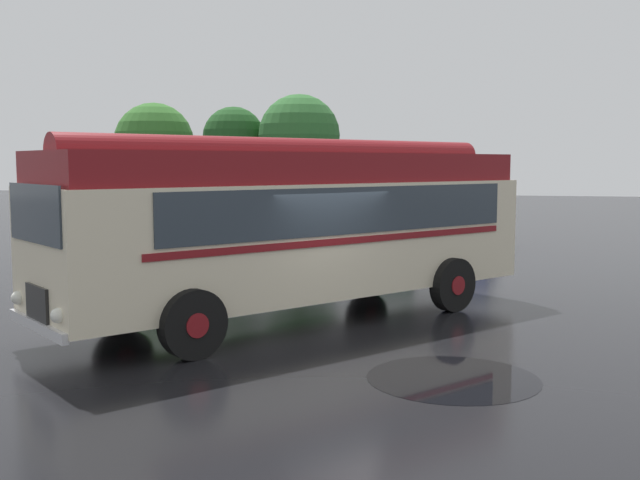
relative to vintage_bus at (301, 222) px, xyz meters
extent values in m
plane|color=black|center=(0.43, -0.76, -1.89)|extent=(120.00, 120.00, 0.00)
cube|color=beige|center=(0.01, 0.01, -0.29)|extent=(8.04, 9.48, 2.10)
cube|color=maroon|center=(0.01, 0.01, 1.04)|extent=(7.76, 9.20, 0.56)
cylinder|color=maroon|center=(0.01, 0.01, 1.30)|extent=(6.22, 7.93, 0.60)
cube|color=#2D3842|center=(1.20, -0.52, 0.28)|extent=(4.87, 6.39, 0.84)
cube|color=#2D3842|center=(-0.82, 1.01, 0.28)|extent=(4.87, 6.39, 0.84)
cube|color=maroon|center=(1.13, -0.59, -0.26)|extent=(4.98, 6.55, 0.12)
cube|color=maroon|center=(-0.88, 0.93, -0.26)|extent=(4.98, 6.55, 0.12)
cube|color=#2D3842|center=(-3.03, -3.99, 0.38)|extent=(1.77, 1.36, 0.88)
cube|color=black|center=(-3.03, -3.99, -0.99)|extent=(0.75, 0.59, 0.56)
cube|color=silver|center=(-3.04, -4.00, -1.32)|extent=(1.95, 1.52, 0.16)
sphere|color=white|center=(-2.32, -4.54, -1.02)|extent=(0.22, 0.22, 0.22)
sphere|color=white|center=(-3.75, -3.45, -1.02)|extent=(0.22, 0.22, 0.22)
cylinder|color=black|center=(-0.83, -3.25, -1.34)|extent=(0.89, 1.05, 1.10)
cylinder|color=maroon|center=(-0.83, -3.25, -1.34)|extent=(0.49, 0.50, 0.39)
cylinder|color=black|center=(-2.90, -1.67, -1.34)|extent=(0.89, 1.05, 1.10)
cylinder|color=maroon|center=(-2.90, -1.67, -1.34)|extent=(0.49, 0.50, 0.39)
cylinder|color=black|center=(2.80, 1.53, -1.34)|extent=(0.89, 1.05, 1.10)
cylinder|color=maroon|center=(2.80, 1.53, -1.34)|extent=(0.49, 0.50, 0.39)
cylinder|color=black|center=(0.73, 3.10, -1.34)|extent=(0.89, 1.05, 1.10)
cylinder|color=maroon|center=(0.73, 3.10, -1.34)|extent=(0.49, 0.50, 0.39)
cube|color=#144C28|center=(-0.12, 13.07, -1.22)|extent=(2.08, 4.34, 0.70)
cube|color=#144C28|center=(-0.13, 13.22, -0.55)|extent=(1.69, 2.31, 0.64)
cube|color=#2D3842|center=(0.62, 13.29, -0.55)|extent=(0.20, 1.93, 0.50)
cube|color=#2D3842|center=(-0.89, 13.15, -0.55)|extent=(0.20, 1.93, 0.50)
cylinder|color=black|center=(0.88, 11.85, -1.57)|extent=(0.26, 0.66, 0.64)
cylinder|color=black|center=(-0.88, 11.69, -1.57)|extent=(0.26, 0.66, 0.64)
cylinder|color=black|center=(0.64, 14.45, -1.57)|extent=(0.26, 0.66, 0.64)
cylinder|color=black|center=(-1.11, 14.29, -1.57)|extent=(0.26, 0.66, 0.64)
cube|color=navy|center=(2.65, 13.17, -1.22)|extent=(2.13, 4.35, 0.70)
cube|color=navy|center=(2.66, 13.32, -0.55)|extent=(1.72, 2.33, 0.64)
cube|color=#2D3842|center=(3.42, 13.24, -0.55)|extent=(0.23, 1.92, 0.50)
cube|color=#2D3842|center=(1.91, 13.39, -0.55)|extent=(0.23, 1.92, 0.50)
cylinder|color=black|center=(3.39, 11.78, -1.57)|extent=(0.27, 0.66, 0.64)
cylinder|color=black|center=(1.64, 11.96, -1.57)|extent=(0.27, 0.66, 0.64)
cylinder|color=black|center=(3.66, 14.37, -1.57)|extent=(0.27, 0.66, 0.64)
cylinder|color=black|center=(1.91, 14.55, -1.57)|extent=(0.27, 0.66, 0.64)
cylinder|color=#4C3823|center=(-12.54, 19.23, -0.60)|extent=(0.26, 0.26, 2.59)
sphere|color=#336B28|center=(-12.54, 19.23, 2.11)|extent=(3.77, 3.77, 3.77)
sphere|color=#336B28|center=(-12.65, 19.19, 1.98)|extent=(2.23, 2.23, 2.23)
cylinder|color=#4C3823|center=(-8.20, 18.36, -0.34)|extent=(0.25, 0.25, 3.10)
sphere|color=#1E4C1E|center=(-8.20, 18.36, 2.26)|extent=(2.81, 2.81, 2.81)
sphere|color=#1E4C1E|center=(-8.68, 18.08, 2.35)|extent=(1.56, 1.56, 1.56)
cylinder|color=#4C3823|center=(-5.04, 18.05, -0.44)|extent=(0.28, 0.28, 2.90)
sphere|color=#2D662D|center=(-5.04, 18.05, 2.35)|extent=(3.57, 3.57, 3.57)
sphere|color=#2D662D|center=(-5.61, 18.28, 2.68)|extent=(2.28, 2.28, 2.28)
cylinder|color=black|center=(3.14, -3.35, -1.89)|extent=(2.43, 2.43, 0.01)
camera|label=1|loc=(3.79, -13.76, 1.12)|focal=42.00mm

